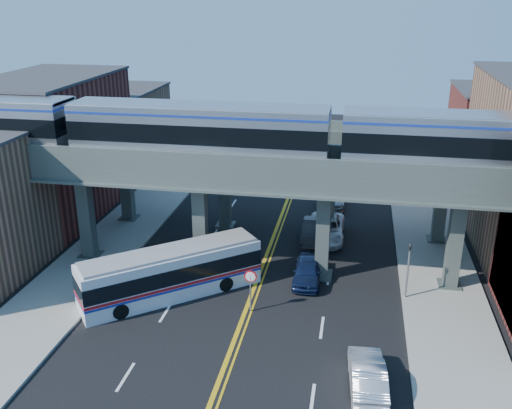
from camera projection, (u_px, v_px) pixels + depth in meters
ground at (235, 340)px, 30.35m from camera, size 120.00×120.00×0.00m
sidewalk_west at (110, 245)px, 41.45m from camera, size 5.00×70.00×0.16m
sidewalk_east at (437, 271)px, 37.60m from camera, size 5.00×70.00×0.16m
building_west_b at (53, 147)px, 46.23m from camera, size 8.00×14.00×11.00m
building_west_c at (119, 129)px, 58.72m from camera, size 8.00×10.00×8.00m
building_east_c at (498, 140)px, 52.35m from camera, size 8.00×10.00×9.00m
elevated_viaduct_near at (261, 178)px, 35.42m from camera, size 52.00×3.60×7.40m
elevated_viaduct_far at (277, 149)px, 41.86m from camera, size 52.00×3.60×7.40m
transit_train at (199, 130)px, 35.05m from camera, size 49.44×3.10×3.62m
stop_sign at (251, 284)px, 32.44m from camera, size 0.76×0.09×2.63m
traffic_signal at (408, 265)px, 33.52m from camera, size 0.15×0.18×4.10m
transit_bus at (171, 273)px, 34.31m from camera, size 10.12×8.89×2.85m
car_lane_a at (308, 271)px, 36.18m from camera, size 1.78×4.31×1.46m
car_lane_b at (314, 232)px, 41.87m from camera, size 1.67×4.75×1.56m
car_lane_c at (326, 229)px, 42.46m from camera, size 2.67×5.65×1.56m
car_lane_d at (332, 195)px, 49.32m from camera, size 2.36×5.41×1.55m
car_parked_curb at (367, 375)px, 26.38m from camera, size 1.95×4.64×1.49m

